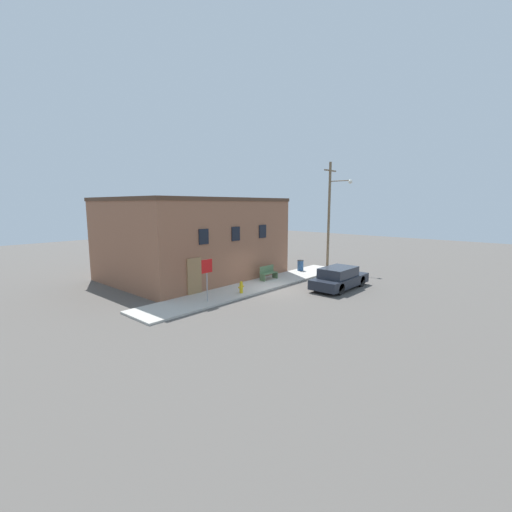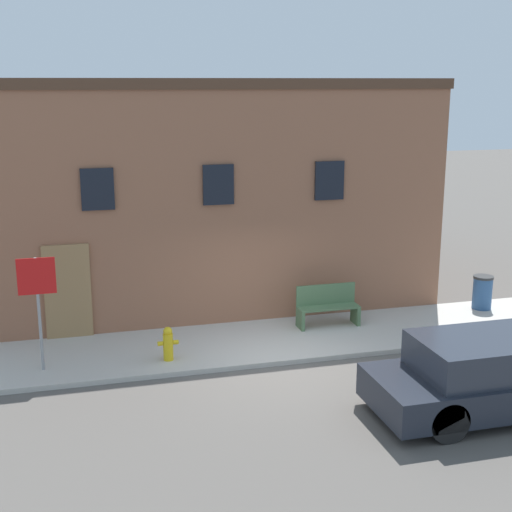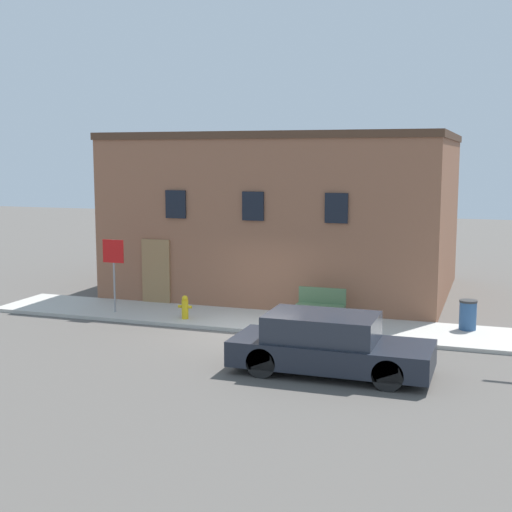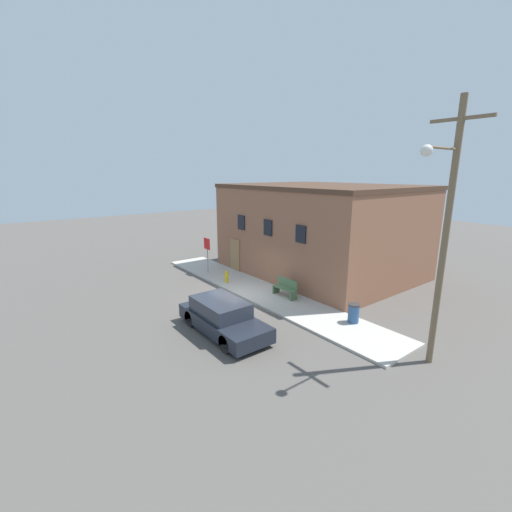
{
  "view_description": "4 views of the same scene",
  "coord_description": "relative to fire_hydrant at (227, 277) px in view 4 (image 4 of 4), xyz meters",
  "views": [
    {
      "loc": [
        -16.15,
        -12.9,
        5.22
      ],
      "look_at": [
        -0.23,
        1.3,
        2.0
      ],
      "focal_mm": 24.0,
      "sensor_mm": 36.0,
      "label": 1
    },
    {
      "loc": [
        -4.04,
        -12.88,
        5.62
      ],
      "look_at": [
        -0.23,
        1.3,
        2.0
      ],
      "focal_mm": 50.0,
      "sensor_mm": 36.0,
      "label": 2
    },
    {
      "loc": [
        6.48,
        -18.26,
        4.91
      ],
      "look_at": [
        -0.23,
        1.3,
        2.0
      ],
      "focal_mm": 50.0,
      "sensor_mm": 36.0,
      "label": 3
    },
    {
      "loc": [
        14.08,
        -9.69,
        6.43
      ],
      "look_at": [
        -0.23,
        1.3,
        2.0
      ],
      "focal_mm": 24.0,
      "sensor_mm": 36.0,
      "label": 4
    }
  ],
  "objects": [
    {
      "name": "utility_pole",
      "position": [
        11.5,
        0.81,
        4.28
      ],
      "size": [
        1.8,
        2.08,
        8.66
      ],
      "color": "brown",
      "rests_on": "ground"
    },
    {
      "name": "sidewalk",
      "position": [
        2.24,
        0.64,
        -0.4
      ],
      "size": [
        17.29,
        2.59,
        0.11
      ],
      "color": "#BCB7AD",
      "rests_on": "ground"
    },
    {
      "name": "bench",
      "position": [
        3.86,
        1.16,
        0.1
      ],
      "size": [
        1.43,
        0.44,
        0.95
      ],
      "color": "#4C6B47",
      "rests_on": "sidewalk"
    },
    {
      "name": "brick_building",
      "position": [
        1.48,
        6.25,
        2.38
      ],
      "size": [
        11.38,
        8.75,
        5.67
      ],
      "color": "#8E5B42",
      "rests_on": "ground"
    },
    {
      "name": "stop_sign",
      "position": [
        -2.44,
        0.13,
        1.24
      ],
      "size": [
        0.71,
        0.06,
        2.26
      ],
      "color": "gray",
      "rests_on": "sidewalk"
    },
    {
      "name": "parked_car",
      "position": [
        5.18,
        -3.52,
        0.2
      ],
      "size": [
        4.52,
        1.8,
        1.36
      ],
      "color": "black",
      "rests_on": "ground"
    },
    {
      "name": "fire_hydrant",
      "position": [
        0.0,
        0.0,
        0.0
      ],
      "size": [
        0.42,
        0.2,
        0.7
      ],
      "color": "gold",
      "rests_on": "sidewalk"
    },
    {
      "name": "trash_bin",
      "position": [
        8.01,
        1.34,
        0.07
      ],
      "size": [
        0.49,
        0.49,
        0.84
      ],
      "color": "#2D517F",
      "rests_on": "sidewalk"
    },
    {
      "name": "ground_plane",
      "position": [
        2.24,
        -0.66,
        -0.46
      ],
      "size": [
        80.0,
        80.0,
        0.0
      ],
      "primitive_type": "plane",
      "color": "#56514C"
    }
  ]
}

